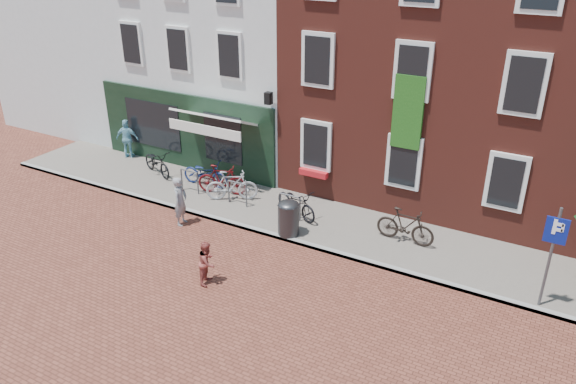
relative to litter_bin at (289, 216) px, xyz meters
The scene contains 16 objects.
ground 1.22m from the litter_bin, 162.39° to the right, with size 80.00×80.00×0.00m, color brown.
sidewalk 1.37m from the litter_bin, 87.37° to the left, with size 24.00×3.00×0.10m, color slate.
building_stucco 9.73m from the litter_bin, 131.58° to the left, with size 8.00×8.00×9.00m, color silver.
building_brick_mid 8.03m from the litter_bin, 81.05° to the left, with size 6.00×8.00×10.00m, color maroon.
filler_left 15.49m from the litter_bin, 153.51° to the left, with size 7.00×8.00×9.00m, color silver.
litter_bin is the anchor object (origin of this frame).
parking_sign 7.17m from the litter_bin, ahead, with size 0.50×0.08×2.68m.
woman 3.47m from the litter_bin, 164.57° to the right, with size 0.58×0.38×1.59m, color gray.
boy 3.19m from the litter_bin, 102.55° to the right, with size 0.59×0.46×1.21m, color #99403A.
cafe_person 8.94m from the litter_bin, 165.08° to the left, with size 0.92×0.38×1.57m, color #7BB9CB.
bicycle_0 6.68m from the litter_bin, 166.51° to the left, with size 0.63×1.81×0.95m, color black.
bicycle_1 3.64m from the litter_bin, 158.27° to the left, with size 0.50×1.75×1.05m, color #4D0A0D.
bicycle_2 4.59m from the litter_bin, 159.40° to the left, with size 0.63×1.81×0.95m, color navy.
bicycle_3 3.02m from the litter_bin, 158.45° to the left, with size 0.50×1.75×1.05m, color #A9A9AC.
bicycle_4 1.20m from the litter_bin, 107.08° to the left, with size 0.63×1.81×0.95m, color black.
bicycle_5 3.44m from the litter_bin, 21.55° to the left, with size 0.50×1.75×1.05m, color black.
Camera 1 is at (8.08, -12.50, 8.50)m, focal length 34.68 mm.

